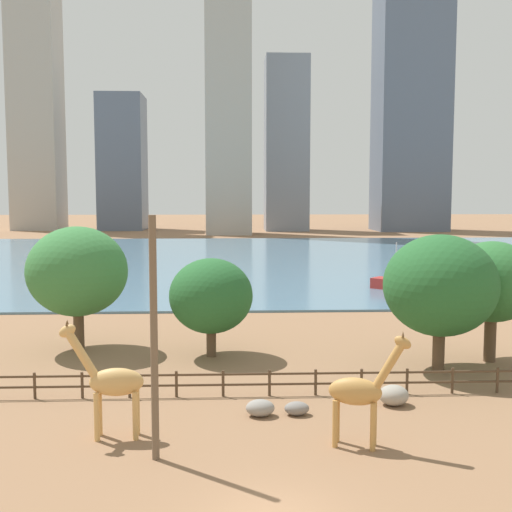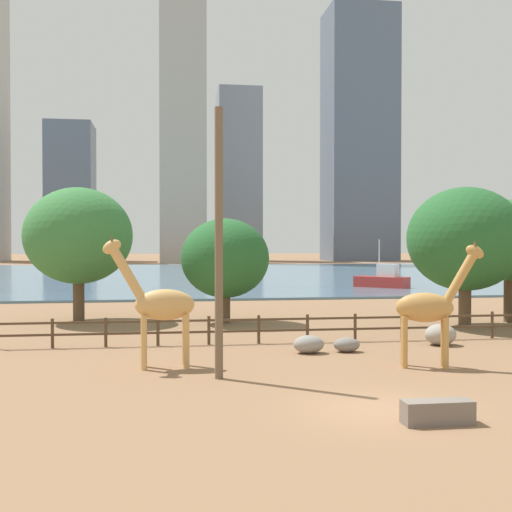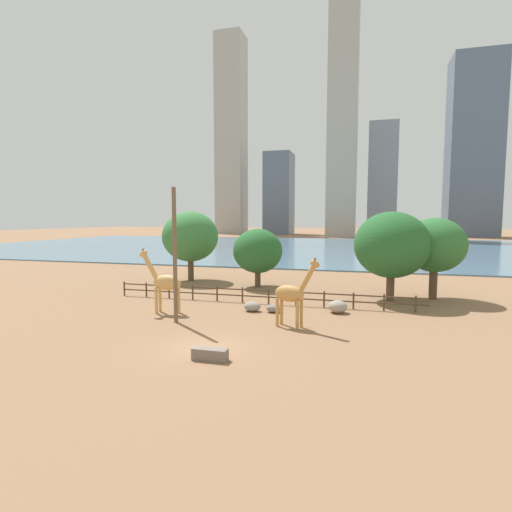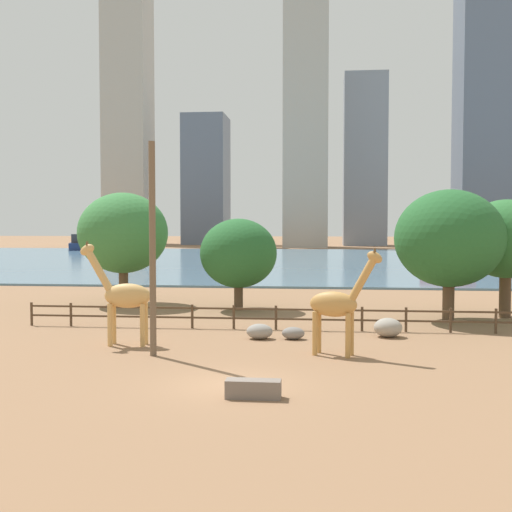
# 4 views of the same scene
# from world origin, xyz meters

# --- Properties ---
(ground_plane) EXTENTS (400.00, 400.00, 0.00)m
(ground_plane) POSITION_xyz_m (0.00, 80.00, 0.00)
(ground_plane) COLOR #8C6647
(harbor_water) EXTENTS (180.00, 86.00, 0.20)m
(harbor_water) POSITION_xyz_m (0.00, 77.00, 0.10)
(harbor_water) COLOR slate
(harbor_water) RESTS_ON ground
(giraffe_tall) EXTENTS (3.26, 1.50, 4.70)m
(giraffe_tall) POSITION_xyz_m (3.83, 5.50, 2.23)
(giraffe_tall) COLOR #C18C47
(giraffe_tall) RESTS_ON ground
(giraffe_companion) EXTENTS (3.43, 0.95, 4.90)m
(giraffe_companion) POSITION_xyz_m (-6.05, 6.85, 2.33)
(giraffe_companion) COLOR tan
(giraffe_companion) RESTS_ON ground
(utility_pole) EXTENTS (0.28, 0.28, 9.17)m
(utility_pole) POSITION_xyz_m (-4.04, 4.65, 4.59)
(utility_pole) COLOR brown
(utility_pole) RESTS_ON ground
(boulder_near_fence) EXTENTS (1.29, 1.00, 0.75)m
(boulder_near_fence) POSITION_xyz_m (0.10, 9.14, 0.37)
(boulder_near_fence) COLOR gray
(boulder_near_fence) RESTS_ON ground
(boulder_by_pole) EXTENTS (1.12, 0.81, 0.61)m
(boulder_by_pole) POSITION_xyz_m (1.76, 9.21, 0.30)
(boulder_by_pole) COLOR gray
(boulder_by_pole) RESTS_ON ground
(boulder_small) EXTENTS (1.41, 1.28, 0.96)m
(boulder_small) POSITION_xyz_m (6.46, 10.36, 0.48)
(boulder_small) COLOR gray
(boulder_small) RESTS_ON ground
(feeding_trough) EXTENTS (1.80, 0.60, 0.60)m
(feeding_trough) POSITION_xyz_m (0.98, -1.59, 0.30)
(feeding_trough) COLOR #72665B
(feeding_trough) RESTS_ON ground
(enclosure_fence) EXTENTS (26.12, 0.14, 1.30)m
(enclosure_fence) POSITION_xyz_m (-0.19, 12.00, 0.76)
(enclosure_fence) COLOR #4C3826
(enclosure_fence) RESTS_ON ground
(tree_left_large) EXTENTS (6.32, 6.32, 7.68)m
(tree_left_large) POSITION_xyz_m (10.49, 16.18, 4.82)
(tree_left_large) COLOR brown
(tree_left_large) RESTS_ON ground
(tree_center_broad) EXTENTS (5.08, 5.08, 6.03)m
(tree_center_broad) POSITION_xyz_m (-2.38, 19.83, 3.73)
(tree_center_broad) COLOR brown
(tree_center_broad) RESTS_ON ground
(tree_right_tall) EXTENTS (6.30, 6.30, 7.88)m
(tree_right_tall) POSITION_xyz_m (-10.84, 21.79, 5.03)
(tree_right_tall) COLOR brown
(tree_right_tall) RESTS_ON ground
(tree_left_small) EXTENTS (5.28, 5.28, 7.16)m
(tree_left_small) POSITION_xyz_m (14.17, 17.98, 4.75)
(tree_left_small) COLOR brown
(tree_left_small) RESTS_ON ground
(boat_ferry) EXTENTS (5.17, 8.23, 3.41)m
(boat_ferry) POSITION_xyz_m (-49.17, 109.19, 1.36)
(boat_ferry) COLOR navy
(boat_ferry) RESTS_ON harbor_water
(boat_sailboat) EXTENTS (5.24, 5.04, 4.81)m
(boat_sailboat) POSITION_xyz_m (15.91, 44.81, 1.01)
(boat_sailboat) COLOR #B22D28
(boat_sailboat) RESTS_ON harbor_water
(skyline_tower_needle) EXTENTS (17.98, 15.15, 67.52)m
(skyline_tower_needle) POSITION_xyz_m (46.56, 150.95, 33.76)
(skyline_tower_needle) COLOR slate
(skyline_tower_needle) RESTS_ON ground
(skyline_block_central) EXTENTS (10.84, 11.50, 97.24)m
(skyline_block_central) POSITION_xyz_m (-1.35, 137.57, 48.62)
(skyline_block_central) COLOR #ADA89E
(skyline_block_central) RESTS_ON ground
(skyline_tower_glass) EXTENTS (11.85, 14.14, 36.15)m
(skyline_tower_glass) POSITION_xyz_m (-30.14, 157.90, 18.08)
(skyline_tower_glass) COLOR slate
(skyline_tower_glass) RESTS_ON ground
(skyline_block_left) EXTENTS (12.34, 12.29, 89.81)m
(skyline_block_left) POSITION_xyz_m (-53.09, 159.00, 44.90)
(skyline_block_left) COLOR #ADA89E
(skyline_block_left) RESTS_ON ground
(skyline_block_right) EXTENTS (11.28, 11.82, 45.29)m
(skyline_block_right) POSITION_xyz_m (13.92, 152.69, 22.65)
(skyline_block_right) COLOR gray
(skyline_block_right) RESTS_ON ground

